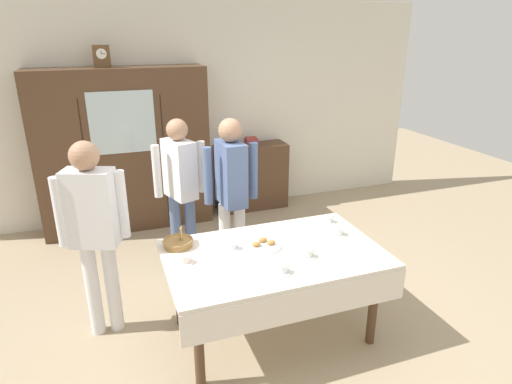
{
  "coord_description": "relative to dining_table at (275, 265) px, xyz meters",
  "views": [
    {
      "loc": [
        -1.13,
        -2.96,
        2.35
      ],
      "look_at": [
        0.0,
        0.2,
        1.09
      ],
      "focal_mm": 30.78,
      "sensor_mm": 36.0,
      "label": 1
    }
  ],
  "objects": [
    {
      "name": "person_near_right_end",
      "position": [
        -0.46,
        1.38,
        0.3
      ],
      "size": [
        0.52,
        0.41,
        1.55
      ],
      "color": "slate",
      "rests_on": "ground"
    },
    {
      "name": "mantel_clock",
      "position": [
        -1.03,
        2.59,
        1.42
      ],
      "size": [
        0.18,
        0.11,
        0.24
      ],
      "color": "brown",
      "rests_on": "wall_cabinet"
    },
    {
      "name": "tea_cup_near_left",
      "position": [
        0.61,
        0.13,
        0.13
      ],
      "size": [
        0.13,
        0.13,
        0.06
      ],
      "color": "silver",
      "rests_on": "dining_table"
    },
    {
      "name": "spoon_front_edge",
      "position": [
        0.45,
        0.28,
        0.1
      ],
      "size": [
        0.12,
        0.02,
        0.01
      ],
      "color": "silver",
      "rests_on": "dining_table"
    },
    {
      "name": "tea_cup_mid_left",
      "position": [
        -0.67,
        0.1,
        0.13
      ],
      "size": [
        0.13,
        0.13,
        0.06
      ],
      "color": "white",
      "rests_on": "dining_table"
    },
    {
      "name": "spoon_back_edge",
      "position": [
        0.33,
        0.15,
        0.1
      ],
      "size": [
        0.12,
        0.02,
        0.01
      ],
      "color": "silver",
      "rests_on": "dining_table"
    },
    {
      "name": "person_by_cabinet",
      "position": [
        -1.27,
        0.53,
        0.33
      ],
      "size": [
        0.52,
        0.32,
        1.61
      ],
      "color": "silver",
      "rests_on": "ground"
    },
    {
      "name": "spoon_far_right",
      "position": [
        -0.39,
        0.38,
        0.1
      ],
      "size": [
        0.12,
        0.02,
        0.01
      ],
      "color": "silver",
      "rests_on": "dining_table"
    },
    {
      "name": "tea_cup_near_right",
      "position": [
        -0.29,
        0.19,
        0.13
      ],
      "size": [
        0.13,
        0.13,
        0.06
      ],
      "color": "white",
      "rests_on": "dining_table"
    },
    {
      "name": "bread_basket",
      "position": [
        -0.67,
        0.38,
        0.13
      ],
      "size": [
        0.24,
        0.24,
        0.16
      ],
      "color": "#9E7542",
      "rests_on": "dining_table"
    },
    {
      "name": "dining_table",
      "position": [
        0.0,
        0.0,
        0.0
      ],
      "size": [
        1.65,
        1.03,
        0.74
      ],
      "color": "#4C3321",
      "rests_on": "ground"
    },
    {
      "name": "person_behind_table_right",
      "position": [
        -0.05,
        0.97,
        0.33
      ],
      "size": [
        0.52,
        0.37,
        1.61
      ],
      "color": "silver",
      "rests_on": "ground"
    },
    {
      "name": "pastry_plate",
      "position": [
        -0.04,
        0.15,
        0.11
      ],
      "size": [
        0.28,
        0.28,
        0.05
      ],
      "color": "white",
      "rests_on": "dining_table"
    },
    {
      "name": "tea_cup_far_left",
      "position": [
        -0.06,
        -0.27,
        0.13
      ],
      "size": [
        0.13,
        0.13,
        0.06
      ],
      "color": "white",
      "rests_on": "dining_table"
    },
    {
      "name": "bookshelf_low",
      "position": [
        0.72,
        2.64,
        -0.2
      ],
      "size": [
        0.96,
        0.35,
        0.89
      ],
      "color": "#4C3321",
      "rests_on": "ground"
    },
    {
      "name": "back_wall",
      "position": [
        0.0,
        2.89,
        0.71
      ],
      "size": [
        6.4,
        0.1,
        2.7
      ],
      "primitive_type": "cube",
      "color": "silver",
      "rests_on": "ground"
    },
    {
      "name": "wall_cabinet",
      "position": [
        -0.9,
        2.59,
        0.33
      ],
      "size": [
        1.99,
        0.46,
        1.94
      ],
      "color": "#4C3321",
      "rests_on": "ground"
    },
    {
      "name": "ground_plane",
      "position": [
        0.0,
        0.24,
        -0.64
      ],
      "size": [
        12.0,
        12.0,
        0.0
      ],
      "primitive_type": "plane",
      "color": "tan",
      "rests_on": "ground"
    },
    {
      "name": "tea_cup_front_edge",
      "position": [
        0.66,
        0.38,
        0.13
      ],
      "size": [
        0.13,
        0.13,
        0.06
      ],
      "color": "white",
      "rests_on": "dining_table"
    },
    {
      "name": "book_stack",
      "position": [
        0.72,
        2.64,
        0.3
      ],
      "size": [
        0.17,
        0.2,
        0.1
      ],
      "color": "#B29333",
      "rests_on": "bookshelf_low"
    },
    {
      "name": "tea_cup_back_edge",
      "position": [
        0.21,
        -0.12,
        0.13
      ],
      "size": [
        0.13,
        0.13,
        0.06
      ],
      "color": "silver",
      "rests_on": "dining_table"
    }
  ]
}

